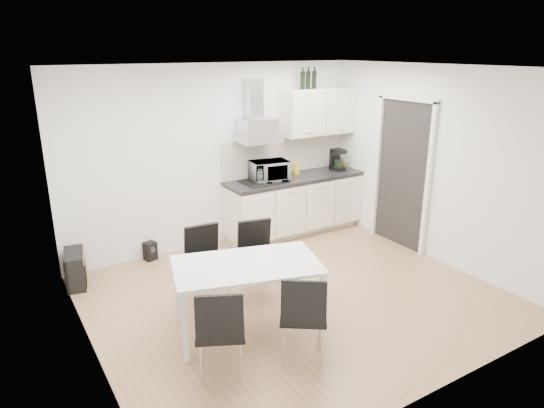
# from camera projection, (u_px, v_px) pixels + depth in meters

# --- Properties ---
(ground) EXTENTS (4.50, 4.50, 0.00)m
(ground) POSITION_uv_depth(u_px,v_px,m) (294.00, 296.00, 5.71)
(ground) COLOR tan
(ground) RESTS_ON ground
(wall_back) EXTENTS (4.50, 0.10, 2.60)m
(wall_back) POSITION_uv_depth(u_px,v_px,m) (217.00, 157.00, 6.93)
(wall_back) COLOR white
(wall_back) RESTS_ON ground
(wall_front) EXTENTS (4.50, 0.10, 2.60)m
(wall_front) POSITION_uv_depth(u_px,v_px,m) (444.00, 254.00, 3.69)
(wall_front) COLOR white
(wall_front) RESTS_ON ground
(wall_left) EXTENTS (0.10, 4.00, 2.60)m
(wall_left) POSITION_uv_depth(u_px,v_px,m) (81.00, 229.00, 4.19)
(wall_left) COLOR white
(wall_left) RESTS_ON ground
(wall_right) EXTENTS (0.10, 4.00, 2.60)m
(wall_right) POSITION_uv_depth(u_px,v_px,m) (436.00, 165.00, 6.43)
(wall_right) COLOR white
(wall_right) RESTS_ON ground
(ceiling) EXTENTS (4.50, 4.50, 0.00)m
(ceiling) POSITION_uv_depth(u_px,v_px,m) (298.00, 68.00, 4.91)
(ceiling) COLOR white
(ceiling) RESTS_ON wall_back
(doorway) EXTENTS (0.08, 1.04, 2.10)m
(doorway) POSITION_uv_depth(u_px,v_px,m) (401.00, 175.00, 6.93)
(doorway) COLOR white
(doorway) RESTS_ON ground
(kitchenette) EXTENTS (2.22, 0.64, 2.52)m
(kitchenette) POSITION_uv_depth(u_px,v_px,m) (296.00, 181.00, 7.45)
(kitchenette) COLOR beige
(kitchenette) RESTS_ON ground
(dining_table) EXTENTS (1.61, 1.19, 0.75)m
(dining_table) POSITION_uv_depth(u_px,v_px,m) (247.00, 271.00, 4.83)
(dining_table) COLOR white
(dining_table) RESTS_ON ground
(chair_far_left) EXTENTS (0.48, 0.54, 0.88)m
(chair_far_left) POSITION_uv_depth(u_px,v_px,m) (208.00, 266.00, 5.47)
(chair_far_left) COLOR black
(chair_far_left) RESTS_ON ground
(chair_far_right) EXTENTS (0.53, 0.58, 0.88)m
(chair_far_right) POSITION_uv_depth(u_px,v_px,m) (259.00, 260.00, 5.63)
(chair_far_right) COLOR black
(chair_far_right) RESTS_ON ground
(chair_near_left) EXTENTS (0.62, 0.64, 0.88)m
(chair_near_left) POSITION_uv_depth(u_px,v_px,m) (220.00, 331.00, 4.23)
(chair_near_left) COLOR black
(chair_near_left) RESTS_ON ground
(chair_near_right) EXTENTS (0.65, 0.66, 0.88)m
(chair_near_right) POSITION_uv_depth(u_px,v_px,m) (303.00, 315.00, 4.47)
(chair_near_right) COLOR black
(chair_near_right) RESTS_ON ground
(guitar_amp) EXTENTS (0.32, 0.55, 0.43)m
(guitar_amp) POSITION_uv_depth(u_px,v_px,m) (75.00, 269.00, 5.92)
(guitar_amp) COLOR black
(guitar_amp) RESTS_ON ground
(floor_speaker) EXTENTS (0.19, 0.17, 0.26)m
(floor_speaker) POSITION_uv_depth(u_px,v_px,m) (150.00, 251.00, 6.66)
(floor_speaker) COLOR black
(floor_speaker) RESTS_ON ground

